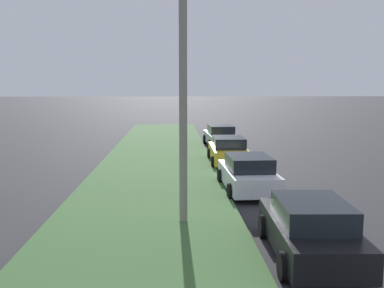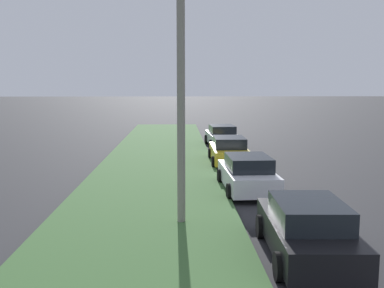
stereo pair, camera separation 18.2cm
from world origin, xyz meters
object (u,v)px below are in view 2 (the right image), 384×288
Objects in this scene: parked_car_yellow at (229,151)px; streetlight at (193,79)px; parked_car_black at (307,229)px; parked_car_white at (247,174)px; parked_car_silver at (222,136)px.

parked_car_yellow is 0.58× the size of streetlight.
parked_car_black is 6.69m from parked_car_white.
parked_car_white is 6.01m from streetlight.
streetlight is (-4.16, 2.33, 3.67)m from parked_car_white.
parked_car_white is 0.58× the size of streetlight.
parked_car_yellow is (12.77, 0.40, 0.00)m from parked_car_black.
parked_car_white is 12.76m from parked_car_silver.
parked_car_yellow is 6.67m from parked_car_silver.
parked_car_black is 19.43m from parked_car_silver.
parked_car_yellow is at bearing 174.59° from parked_car_silver.
parked_car_black and parked_car_white have the same top height.
parked_car_white is at bearing -179.38° from parked_car_yellow.
parked_car_yellow is at bearing -1.66° from parked_car_white.
streetlight reaches higher than parked_car_white.
parked_car_black is at bearing -177.78° from parked_car_yellow.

